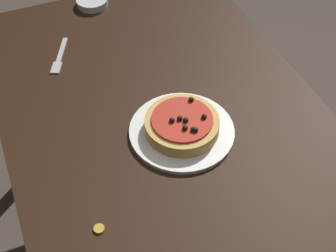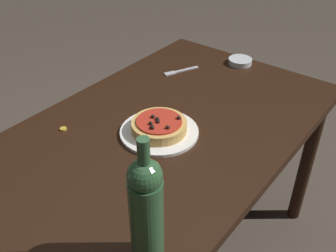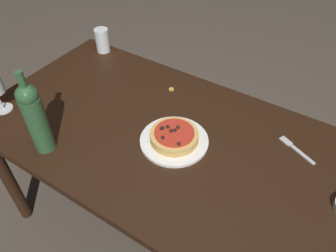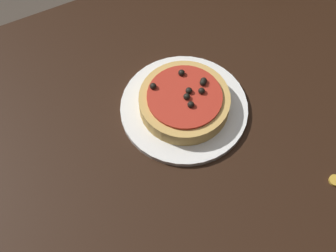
% 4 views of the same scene
% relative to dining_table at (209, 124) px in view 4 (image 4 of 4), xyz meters
% --- Properties ---
extents(ground_plane, '(14.00, 14.00, 0.00)m').
position_rel_dining_table_xyz_m(ground_plane, '(0.00, 0.00, -0.66)').
color(ground_plane, '#4C4238').
extents(dining_table, '(1.56, 0.84, 0.75)m').
position_rel_dining_table_xyz_m(dining_table, '(0.00, 0.00, 0.00)').
color(dining_table, black).
rests_on(dining_table, ground_plane).
extents(dinner_plate, '(0.27, 0.27, 0.01)m').
position_rel_dining_table_xyz_m(dinner_plate, '(-0.06, 0.02, 0.09)').
color(dinner_plate, white).
rests_on(dinner_plate, dining_table).
extents(pizza, '(0.19, 0.19, 0.05)m').
position_rel_dining_table_xyz_m(pizza, '(-0.06, 0.02, 0.12)').
color(pizza, tan).
rests_on(pizza, dinner_plate).
extents(bottle_cap, '(0.02, 0.02, 0.01)m').
position_rel_dining_table_xyz_m(bottle_cap, '(0.13, -0.26, 0.09)').
color(bottle_cap, gold).
rests_on(bottle_cap, dining_table).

